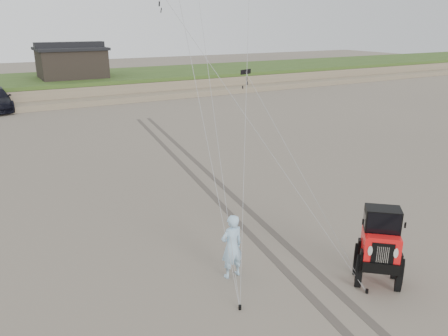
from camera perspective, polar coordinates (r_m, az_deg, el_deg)
The scene contains 8 objects.
ground at distance 12.36m, azimuth 7.82°, elevation -15.33°, with size 160.00×160.00×0.00m, color #6B6054.
dune_ridge at distance 46.40m, azimuth -21.55°, elevation 9.77°, with size 160.00×14.25×1.73m.
cabin at distance 45.97m, azimuth -19.30°, elevation 12.99°, with size 6.40×5.40×3.35m.
jeep at distance 12.72m, azimuth 19.59°, elevation -10.68°, with size 2.02×4.69×1.75m, color #FF1616, non-canonical shape.
man at distance 12.29m, azimuth 1.03°, elevation -10.19°, with size 0.69×0.45×1.89m, color #8EB5DC.
stake_main at distance 11.49m, azimuth 2.09°, elevation -17.73°, with size 0.08×0.08×0.12m, color black.
stake_aux at distance 12.63m, azimuth 18.16°, elevation -15.04°, with size 0.08×0.08×0.12m, color black.
tire_tracks at distance 19.37m, azimuth -1.67°, elevation -2.20°, with size 5.22×29.74×0.01m.
Camera 1 is at (-6.40, -8.06, 6.84)m, focal length 35.00 mm.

